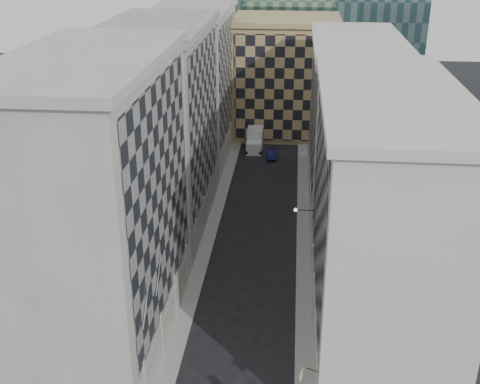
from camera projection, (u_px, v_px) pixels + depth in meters
The scene contains 13 objects.
sidewalk_west at pixel (210, 233), 67.88m from camera, with size 1.50×100.00×0.15m, color gray.
sidewalk_east at pixel (303, 237), 66.99m from camera, with size 1.50×100.00×0.15m, color gray.
bldg_left_a at pixel (101, 209), 46.31m from camera, with size 10.80×22.80×23.70m.
bldg_left_b at pixel (162, 128), 66.54m from camera, with size 10.80×22.80×22.70m.
bldg_left_c at pixel (194, 85), 86.78m from camera, with size 10.80×22.80×21.70m.
bldg_right_a at pixel (379, 215), 48.71m from camera, with size 10.80×26.80×20.70m.
bldg_right_b at pixel (353, 122), 73.48m from camera, with size 10.80×28.80×19.70m.
tan_block at pixel (285, 76), 97.99m from camera, with size 16.80×14.80×18.80m.
flagpoles_left at pixel (152, 290), 42.88m from camera, with size 0.10×6.33×2.33m.
bracket_lamp at pixel (297, 210), 59.12m from camera, with size 1.98×0.36×0.36m.
box_truck at pixel (255, 141), 93.06m from camera, with size 2.38×5.81×3.18m.
dark_car at pixel (272, 154), 89.77m from camera, with size 1.35×3.88×1.28m, color #10133C.
shop_sign at pixel (303, 374), 40.90m from camera, with size 1.28×0.72×0.84m.
Camera 1 is at (3.71, -29.65, 31.72)m, focal length 45.00 mm.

